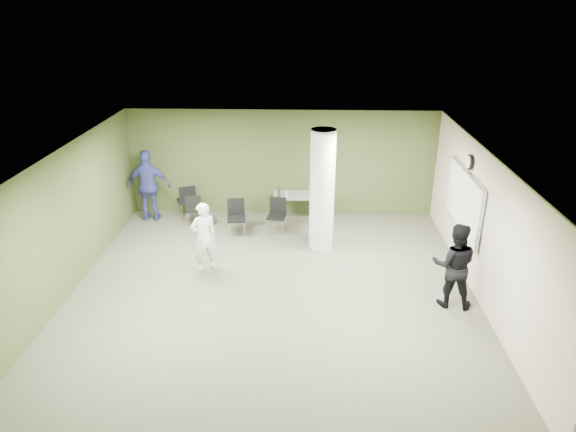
{
  "coord_description": "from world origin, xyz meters",
  "views": [
    {
      "loc": [
        0.63,
        -8.85,
        5.44
      ],
      "look_at": [
        0.27,
        1.0,
        1.19
      ],
      "focal_mm": 32.0,
      "sensor_mm": 36.0,
      "label": 1
    }
  ],
  "objects_px": {
    "woman_white": "(204,237)",
    "man_blue": "(149,186)",
    "chair_back_left": "(194,207)",
    "folding_table": "(301,196)",
    "man_black": "(454,265)"
  },
  "relations": [
    {
      "from": "chair_back_left",
      "to": "man_blue",
      "type": "xyz_separation_m",
      "value": [
        -1.21,
        0.31,
        0.45
      ]
    },
    {
      "from": "chair_back_left",
      "to": "woman_white",
      "type": "xyz_separation_m",
      "value": [
        0.69,
        -2.27,
        0.28
      ]
    },
    {
      "from": "man_black",
      "to": "man_blue",
      "type": "relative_size",
      "value": 0.89
    },
    {
      "from": "chair_back_left",
      "to": "woman_white",
      "type": "height_order",
      "value": "woman_white"
    },
    {
      "from": "man_black",
      "to": "man_blue",
      "type": "height_order",
      "value": "man_blue"
    },
    {
      "from": "woman_white",
      "to": "man_black",
      "type": "distance_m",
      "value": 5.05
    },
    {
      "from": "folding_table",
      "to": "woman_white",
      "type": "bearing_deg",
      "value": -130.12
    },
    {
      "from": "man_black",
      "to": "man_blue",
      "type": "bearing_deg",
      "value": -17.89
    },
    {
      "from": "woman_white",
      "to": "man_blue",
      "type": "distance_m",
      "value": 3.21
    },
    {
      "from": "chair_back_left",
      "to": "folding_table",
      "type": "bearing_deg",
      "value": -174.67
    },
    {
      "from": "folding_table",
      "to": "man_black",
      "type": "distance_m",
      "value": 4.87
    },
    {
      "from": "man_black",
      "to": "chair_back_left",
      "type": "bearing_deg",
      "value": -20.65
    },
    {
      "from": "woman_white",
      "to": "man_blue",
      "type": "height_order",
      "value": "man_blue"
    },
    {
      "from": "woman_white",
      "to": "man_blue",
      "type": "relative_size",
      "value": 0.81
    },
    {
      "from": "woman_white",
      "to": "man_black",
      "type": "xyz_separation_m",
      "value": [
        4.91,
        -1.2,
        0.07
      ]
    }
  ]
}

